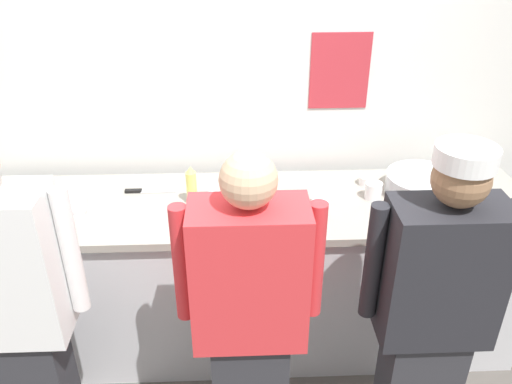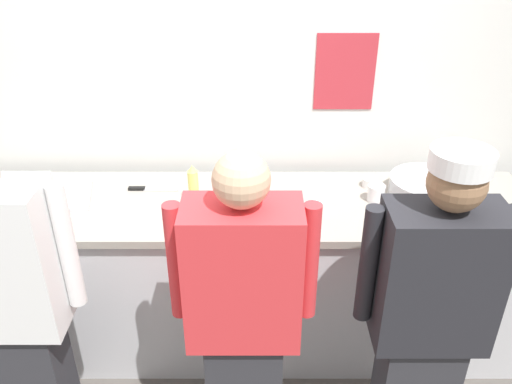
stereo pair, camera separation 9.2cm
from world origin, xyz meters
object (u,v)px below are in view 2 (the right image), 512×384
chef_center (242,320)px  mixing_bowl_steel (425,187)px  chef_near_left (7,305)px  squeeze_bottle_secondary (248,188)px  plate_stack_front (243,184)px  chefs_knife (148,189)px  ramekin_green_sauce (369,182)px  chef_far_right (426,319)px  squeeze_bottle_spare (192,185)px  plate_stack_rear (214,205)px  ramekin_orange_sauce (475,181)px  deli_cup (375,193)px  sheet_tray (40,200)px  squeeze_bottle_primary (248,206)px  ramekin_yellow_sauce (321,202)px

chef_center → mixing_bowl_steel: bearing=40.9°
chef_near_left → squeeze_bottle_secondary: chef_near_left is taller
plate_stack_front → chefs_knife: size_ratio=0.70×
ramekin_green_sauce → chef_far_right: bearing=-86.3°
chef_near_left → mixing_bowl_steel: 2.06m
ramekin_green_sauce → squeeze_bottle_spare: bearing=-170.2°
plate_stack_rear → ramekin_orange_sauce: (1.42, 0.29, -0.01)m
squeeze_bottle_secondary → deli_cup: (0.66, 0.05, -0.06)m
chef_center → sheet_tray: size_ratio=3.18×
plate_stack_front → plate_stack_rear: 0.27m
chefs_knife → plate_stack_front: bearing=0.5°
chef_near_left → chef_center: chef_near_left is taller
plate_stack_front → plate_stack_rear: (-0.14, -0.23, 0.00)m
chef_center → squeeze_bottle_spare: 0.84m
chef_near_left → squeeze_bottle_primary: 1.11m
plate_stack_front → deli_cup: (0.69, -0.12, 0.01)m
sheet_tray → chefs_knife: 0.55m
chef_near_left → squeeze_bottle_spare: 1.02m
squeeze_bottle_primary → squeeze_bottle_spare: squeeze_bottle_spare is taller
plate_stack_front → ramekin_orange_sauce: (1.28, 0.06, -0.01)m
chef_center → sheet_tray: chef_center is taller
ramekin_orange_sauce → deli_cup: bearing=-163.2°
chef_near_left → chefs_knife: (0.41, 0.88, 0.04)m
chef_near_left → deli_cup: (1.62, 0.76, 0.08)m
plate_stack_front → mixing_bowl_steel: (0.97, -0.08, 0.02)m
squeeze_bottle_secondary → ramekin_yellow_sauce: 0.39m
squeeze_bottle_primary → ramekin_green_sauce: 0.76m
chef_center → chef_far_right: bearing=-1.0°
chef_center → ramekin_orange_sauce: bearing=37.1°
chef_near_left → squeeze_bottle_secondary: bearing=36.6°
ramekin_yellow_sauce → chefs_knife: ramekin_yellow_sauce is taller
ramekin_green_sauce → chefs_knife: 1.21m
mixing_bowl_steel → chef_center: bearing=-139.1°
plate_stack_front → sheet_tray: size_ratio=0.39×
squeeze_bottle_spare → ramekin_green_sauce: squeeze_bottle_spare is taller
squeeze_bottle_spare → chefs_knife: bearing=153.9°
squeeze_bottle_secondary → deli_cup: size_ratio=2.38×
chef_near_left → deli_cup: size_ratio=18.73×
sheet_tray → ramekin_green_sauce: size_ratio=5.93×
chef_far_right → mixing_bowl_steel: (0.21, 0.84, 0.14)m
chef_center → squeeze_bottle_secondary: (0.02, 0.73, 0.21)m
squeeze_bottle_secondary → ramekin_green_sauce: size_ratio=2.56×
ramekin_orange_sauce → chefs_knife: (-1.80, -0.06, -0.02)m
plate_stack_rear → chefs_knife: (-0.38, 0.22, -0.03)m
chef_near_left → sheet_tray: (-0.13, 0.75, 0.05)m
ramekin_yellow_sauce → squeeze_bottle_primary: bearing=-155.3°
squeeze_bottle_secondary → ramekin_yellow_sauce: size_ratio=2.09×
plate_stack_front → ramekin_orange_sauce: bearing=2.6°
chef_near_left → ramekin_orange_sauce: chef_near_left is taller
ramekin_green_sauce → plate_stack_front: bearing=-177.2°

